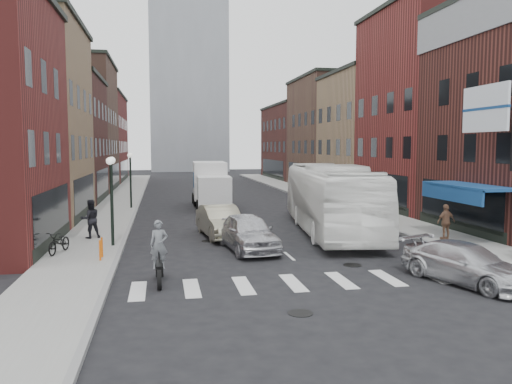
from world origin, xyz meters
TOP-DOWN VIEW (x-y plane):
  - ground at (0.00, 0.00)m, footprint 160.00×160.00m
  - sidewalk_left at (-8.50, 22.00)m, footprint 3.00×74.00m
  - sidewalk_right at (8.50, 22.00)m, footprint 3.00×74.00m
  - curb_left at (-7.00, 22.00)m, footprint 0.20×74.00m
  - curb_right at (7.00, 22.00)m, footprint 0.20×74.00m
  - crosswalk_stripes at (0.00, -3.00)m, footprint 12.00×2.20m
  - bldg_left_mid_b at (-14.99, 24.00)m, footprint 10.30×10.20m
  - bldg_left_far_a at (-14.99, 35.00)m, footprint 10.30×12.20m
  - bldg_left_far_b at (-14.99, 49.00)m, footprint 10.30×16.20m
  - bldg_right_mid_a at (15.00, 14.00)m, footprint 10.30×10.20m
  - bldg_right_mid_b at (14.99, 24.00)m, footprint 10.30×10.20m
  - bldg_right_far_a at (14.99, 35.00)m, footprint 10.30×12.20m
  - bldg_right_far_b at (14.99, 49.00)m, footprint 10.30×16.20m
  - awning_blue at (8.93, 2.50)m, footprint 1.80×5.00m
  - billboard_sign at (8.59, 0.50)m, footprint 1.52×3.00m
  - distant_tower at (0.00, 78.00)m, footprint 14.00×14.00m
  - streetlamp_near at (-7.40, 4.00)m, footprint 0.32×1.22m
  - streetlamp_far at (-7.40, 18.00)m, footprint 0.32×1.22m
  - bike_rack at (-7.60, 1.30)m, footprint 0.08×0.68m
  - box_truck at (-1.59, 18.35)m, footprint 2.59×7.86m
  - motorcycle_rider at (-5.32, -2.29)m, footprint 0.60×2.12m
  - transit_bus at (3.62, 6.32)m, footprint 4.77×13.31m
  - sedan_left_near at (-1.49, 2.50)m, footprint 2.43×4.94m
  - sedan_left_far at (-2.30, 6.00)m, footprint 2.24×4.99m
  - curb_car at (4.78, -4.08)m, footprint 3.32×4.96m
  - parked_bicycle at (-9.42, 2.71)m, footprint 1.05×1.86m
  - ped_left_solo at (-8.62, 6.02)m, footprint 1.04×0.80m
  - ped_right_b at (8.09, 2.50)m, footprint 1.06×0.64m

SIDE VIEW (x-z plane):
  - ground at x=0.00m, z-range 0.00..0.00m
  - curb_left at x=-7.00m, z-range -0.08..0.08m
  - curb_right at x=7.00m, z-range -0.08..0.08m
  - crosswalk_stripes at x=0.00m, z-range -0.01..0.01m
  - sidewalk_left at x=-8.50m, z-range 0.00..0.15m
  - sidewalk_right at x=8.50m, z-range 0.00..0.15m
  - bike_rack at x=-7.60m, z-range 0.15..0.95m
  - parked_bicycle at x=-9.42m, z-range 0.15..1.07m
  - curb_car at x=4.78m, z-range 0.00..1.33m
  - sedan_left_far at x=-2.30m, z-range 0.00..1.59m
  - sedan_left_near at x=-1.49m, z-range 0.00..1.62m
  - ped_right_b at x=8.09m, z-range 0.15..1.85m
  - motorcycle_rider at x=-5.32m, z-range -0.07..2.09m
  - ped_left_solo at x=-8.62m, z-range 0.15..2.03m
  - box_truck at x=-1.59m, z-range -0.02..3.37m
  - transit_bus at x=3.62m, z-range 0.00..3.63m
  - awning_blue at x=8.93m, z-range 2.24..3.02m
  - streetlamp_near at x=-7.40m, z-range 0.86..4.97m
  - streetlamp_far at x=-7.40m, z-range 0.86..4.97m
  - bldg_right_far_b at x=14.99m, z-range 0.00..10.30m
  - bldg_left_mid_b at x=-14.99m, z-range 0.00..10.30m
  - bldg_left_far_b at x=-14.99m, z-range 0.00..11.30m
  - bldg_right_mid_b at x=14.99m, z-range 0.00..11.30m
  - billboard_sign at x=8.59m, z-range 4.28..7.98m
  - bldg_right_far_a at x=14.99m, z-range 0.00..12.30m
  - bldg_left_far_a at x=-14.99m, z-range 0.00..13.30m
  - bldg_right_mid_a at x=15.00m, z-range 0.00..14.30m
  - distant_tower at x=0.00m, z-range 0.00..50.00m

